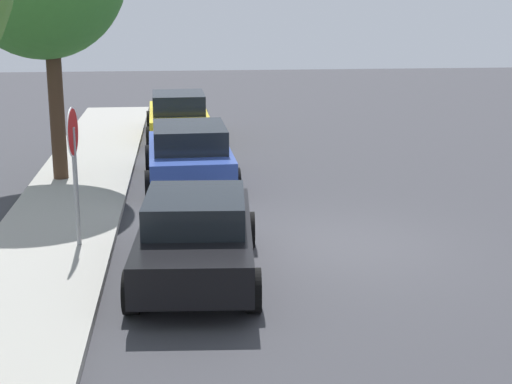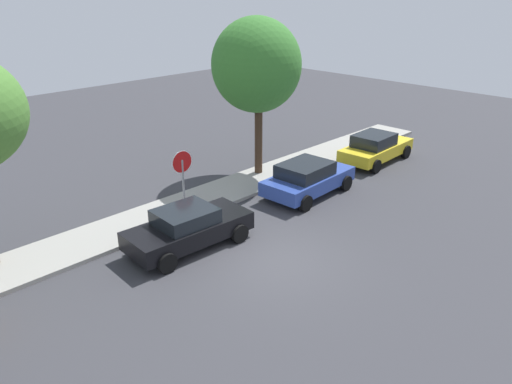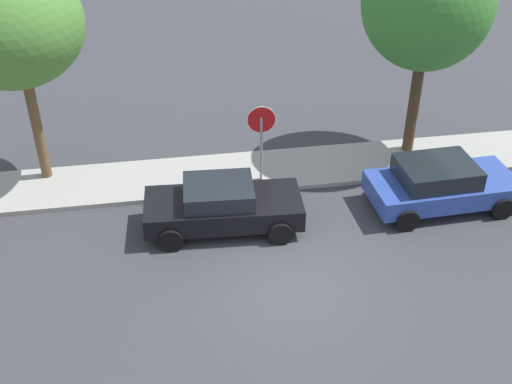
# 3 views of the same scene
# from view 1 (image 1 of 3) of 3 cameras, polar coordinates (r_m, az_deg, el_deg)

# --- Properties ---
(ground_plane) EXTENTS (60.00, 60.00, 0.00)m
(ground_plane) POSITION_cam_1_polar(r_m,az_deg,el_deg) (14.08, 6.14, -3.88)
(ground_plane) COLOR #38383D
(sidewalk_curb) EXTENTS (32.00, 2.24, 0.14)m
(sidewalk_curb) POSITION_cam_1_polar(r_m,az_deg,el_deg) (14.00, -14.95, -4.12)
(sidewalk_curb) COLOR #9E9B93
(sidewalk_curb) RESTS_ON ground_plane
(stop_sign) EXTENTS (0.84, 0.08, 2.54)m
(stop_sign) POSITION_cam_1_polar(r_m,az_deg,el_deg) (13.54, -13.10, 2.78)
(stop_sign) COLOR gray
(stop_sign) RESTS_ON ground_plane
(parked_car_black) EXTENTS (4.26, 2.13, 1.38)m
(parked_car_black) POSITION_cam_1_polar(r_m,az_deg,el_deg) (12.34, -4.39, -3.12)
(parked_car_black) COLOR black
(parked_car_black) RESTS_ON ground_plane
(parked_car_blue) EXTENTS (4.16, 2.20, 1.41)m
(parked_car_blue) POSITION_cam_1_polar(r_m,az_deg,el_deg) (18.27, -4.87, 2.86)
(parked_car_blue) COLOR #2D479E
(parked_car_blue) RESTS_ON ground_plane
(parked_car_yellow) EXTENTS (4.30, 2.05, 1.42)m
(parked_car_yellow) POSITION_cam_1_polar(r_m,az_deg,el_deg) (23.67, -5.66, 5.55)
(parked_car_yellow) COLOR yellow
(parked_car_yellow) RESTS_ON ground_plane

